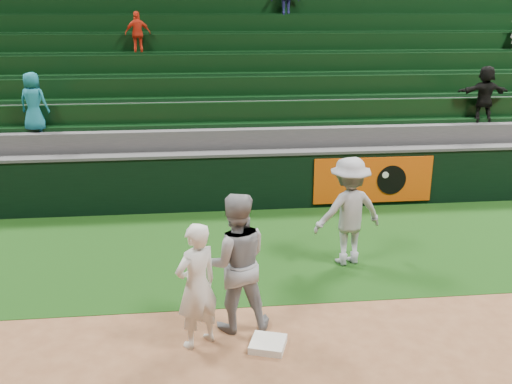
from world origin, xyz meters
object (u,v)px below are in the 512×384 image
(first_base, at_px, (268,344))
(first_baseman, at_px, (197,286))
(baserunner, at_px, (235,262))
(base_coach, at_px, (349,211))

(first_base, distance_m, first_baseman, 1.19)
(first_base, relative_size, first_baseman, 0.26)
(baserunner, height_order, base_coach, baserunner)
(first_baseman, bearing_deg, base_coach, -173.94)
(first_base, bearing_deg, first_baseman, 168.49)
(first_base, relative_size, base_coach, 0.23)
(first_base, xyz_separation_m, first_baseman, (-0.88, 0.18, 0.78))
(first_base, xyz_separation_m, base_coach, (1.65, 2.39, 0.88))
(first_base, height_order, first_baseman, first_baseman)
(first_baseman, height_order, base_coach, base_coach)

